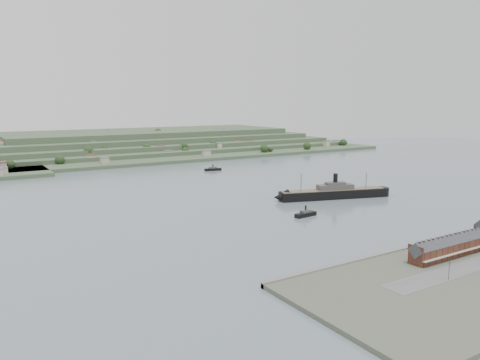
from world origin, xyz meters
TOP-DOWN VIEW (x-y plane):
  - ground at (0.00, 0.00)m, footprint 1400.00×1400.00m
  - terrace_row at (-10.00, -168.02)m, footprint 55.60×9.80m
  - far_peninsula at (27.91, 393.10)m, footprint 760.00×309.00m
  - steamship at (39.90, -27.75)m, footprint 97.48×39.06m
  - tugboat at (-14.78, -63.03)m, footprint 17.32×6.28m
  - ferry_east at (34.16, 156.18)m, footprint 19.61×8.92m

SIDE VIEW (x-z plane):
  - ground at x=0.00m, z-range 0.00..0.00m
  - ferry_east at x=34.16m, z-range -1.84..5.26m
  - tugboat at x=-14.78m, z-range -1.95..5.67m
  - steamship at x=39.90m, z-range -7.57..16.43m
  - terrace_row at x=-10.00m, z-range 1.30..12.38m
  - far_peninsula at x=27.91m, z-range -3.12..26.88m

